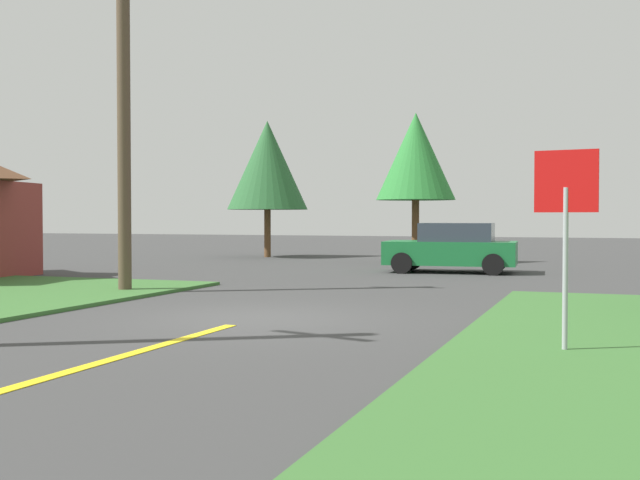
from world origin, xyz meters
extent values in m
plane|color=#393939|center=(0.00, 0.00, 0.00)|extent=(120.00, 120.00, 0.00)
cylinder|color=#9EA0A8|center=(5.37, -2.05, 1.10)|extent=(0.07, 0.07, 2.19)
cube|color=red|center=(5.37, -2.05, 2.28)|extent=(0.81, 0.14, 0.81)
cube|color=#196B33|center=(1.08, 12.82, 0.64)|extent=(4.34, 2.28, 0.76)
cube|color=#2D3842|center=(1.29, 12.83, 1.32)|extent=(2.43, 1.91, 0.60)
cylinder|color=black|center=(-0.28, 11.74, 0.34)|extent=(0.69, 0.27, 0.68)
cylinder|color=black|center=(-0.42, 13.70, 0.34)|extent=(0.69, 0.27, 0.68)
cylinder|color=black|center=(2.58, 11.94, 0.34)|extent=(0.69, 0.27, 0.68)
cylinder|color=black|center=(2.44, 13.89, 0.34)|extent=(0.69, 0.27, 0.68)
cylinder|color=brown|center=(-4.97, 3.29, 3.96)|extent=(0.32, 0.32, 7.92)
cylinder|color=brown|center=(-8.57, 19.84, 1.08)|extent=(0.30, 0.30, 2.16)
cone|color=#275D2E|center=(-8.57, 19.84, 4.16)|extent=(3.64, 3.64, 4.01)
cylinder|color=brown|center=(-1.19, 17.53, 1.24)|extent=(0.29, 0.29, 2.49)
cone|color=#2A7C32|center=(-1.19, 17.53, 4.20)|extent=(3.11, 3.11, 3.42)
camera|label=1|loc=(5.87, -12.74, 1.81)|focal=44.10mm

